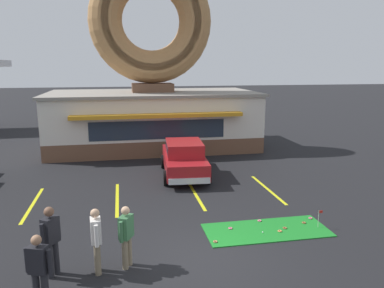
# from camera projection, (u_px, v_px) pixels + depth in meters

# --- Properties ---
(ground_plane) EXTENTS (160.00, 160.00, 0.00)m
(ground_plane) POSITION_uv_depth(u_px,v_px,m) (200.00, 260.00, 9.65)
(ground_plane) COLOR black
(donut_shop_building) EXTENTS (12.30, 6.75, 10.96)m
(donut_shop_building) POSITION_uv_depth(u_px,v_px,m) (152.00, 85.00, 22.28)
(donut_shop_building) COLOR brown
(donut_shop_building) RESTS_ON ground
(putting_mat) EXTENTS (3.75, 1.58, 0.03)m
(putting_mat) POSITION_uv_depth(u_px,v_px,m) (266.00, 230.00, 11.37)
(putting_mat) COLOR #197523
(putting_mat) RESTS_ON ground
(mini_donut_near_left) EXTENTS (0.13, 0.13, 0.04)m
(mini_donut_near_left) POSITION_uv_depth(u_px,v_px,m) (285.00, 228.00, 11.45)
(mini_donut_near_left) COLOR brown
(mini_donut_near_left) RESTS_ON putting_mat
(mini_donut_near_right) EXTENTS (0.13, 0.13, 0.04)m
(mini_donut_near_right) POSITION_uv_depth(u_px,v_px,m) (260.00, 221.00, 11.99)
(mini_donut_near_right) COLOR #D8667F
(mini_donut_near_right) RESTS_ON putting_mat
(mini_donut_mid_left) EXTENTS (0.13, 0.13, 0.04)m
(mini_donut_mid_left) POSITION_uv_depth(u_px,v_px,m) (310.00, 218.00, 12.18)
(mini_donut_mid_left) COLOR #D8667F
(mini_donut_mid_left) RESTS_ON putting_mat
(mini_donut_mid_centre) EXTENTS (0.13, 0.13, 0.04)m
(mini_donut_mid_centre) POSITION_uv_depth(u_px,v_px,m) (230.00, 228.00, 11.43)
(mini_donut_mid_centre) COLOR #D8667F
(mini_donut_mid_centre) RESTS_ON putting_mat
(mini_donut_mid_right) EXTENTS (0.13, 0.13, 0.04)m
(mini_donut_mid_right) POSITION_uv_depth(u_px,v_px,m) (215.00, 242.00, 10.56)
(mini_donut_mid_right) COLOR #A5724C
(mini_donut_mid_right) RESTS_ON putting_mat
(mini_donut_far_left) EXTENTS (0.13, 0.13, 0.04)m
(mini_donut_far_left) POSITION_uv_depth(u_px,v_px,m) (304.00, 223.00, 11.83)
(mini_donut_far_left) COLOR brown
(mini_donut_far_left) RESTS_ON putting_mat
(mini_donut_far_centre) EXTENTS (0.13, 0.13, 0.04)m
(mini_donut_far_centre) POSITION_uv_depth(u_px,v_px,m) (280.00, 231.00, 11.24)
(mini_donut_far_centre) COLOR #D17F47
(mini_donut_far_centre) RESTS_ON putting_mat
(golf_ball) EXTENTS (0.04, 0.04, 0.04)m
(golf_ball) POSITION_uv_depth(u_px,v_px,m) (263.00, 232.00, 11.15)
(golf_ball) COLOR white
(golf_ball) RESTS_ON putting_mat
(putting_flag_pin) EXTENTS (0.13, 0.01, 0.55)m
(putting_flag_pin) POSITION_uv_depth(u_px,v_px,m) (320.00, 215.00, 11.47)
(putting_flag_pin) COLOR silver
(putting_flag_pin) RESTS_ON putting_mat
(car_red) EXTENTS (2.22, 4.67, 1.60)m
(car_red) POSITION_uv_depth(u_px,v_px,m) (184.00, 157.00, 16.86)
(car_red) COLOR maroon
(car_red) RESTS_ON ground
(pedestrian_blue_sweater_man) EXTENTS (0.39, 0.53, 1.59)m
(pedestrian_blue_sweater_man) POSITION_uv_depth(u_px,v_px,m) (126.00, 234.00, 9.17)
(pedestrian_blue_sweater_man) COLOR #7F7056
(pedestrian_blue_sweater_man) RESTS_ON ground
(pedestrian_hooded_kid) EXTENTS (0.56, 0.36, 1.61)m
(pedestrian_hooded_kid) POSITION_uv_depth(u_px,v_px,m) (39.00, 268.00, 7.60)
(pedestrian_hooded_kid) COLOR #232328
(pedestrian_hooded_kid) RESTS_ON ground
(pedestrian_leather_jacket_man) EXTENTS (0.28, 0.59, 1.64)m
(pedestrian_leather_jacket_man) POSITION_uv_depth(u_px,v_px,m) (96.00, 238.00, 8.90)
(pedestrian_leather_jacket_man) COLOR #7F7056
(pedestrian_leather_jacket_man) RESTS_ON ground
(pedestrian_clipboard_woman) EXTENTS (0.41, 0.51, 1.74)m
(pedestrian_clipboard_woman) POSITION_uv_depth(u_px,v_px,m) (51.00, 238.00, 8.74)
(pedestrian_clipboard_woman) COLOR #232328
(pedestrian_clipboard_woman) RESTS_ON ground
(trash_bin) EXTENTS (0.57, 0.57, 0.97)m
(trash_bin) POSITION_uv_depth(u_px,v_px,m) (254.00, 144.00, 21.46)
(trash_bin) COLOR #232833
(trash_bin) RESTS_ON ground
(parking_stripe_left) EXTENTS (0.12, 3.60, 0.01)m
(parking_stripe_left) POSITION_uv_depth(u_px,v_px,m) (33.00, 204.00, 13.51)
(parking_stripe_left) COLOR yellow
(parking_stripe_left) RESTS_ON ground
(parking_stripe_mid_left) EXTENTS (0.12, 3.60, 0.01)m
(parking_stripe_mid_left) POSITION_uv_depth(u_px,v_px,m) (117.00, 199.00, 14.06)
(parking_stripe_mid_left) COLOR yellow
(parking_stripe_mid_left) RESTS_ON ground
(parking_stripe_centre) EXTENTS (0.12, 3.60, 0.01)m
(parking_stripe_centre) POSITION_uv_depth(u_px,v_px,m) (195.00, 194.00, 14.61)
(parking_stripe_centre) COLOR yellow
(parking_stripe_centre) RESTS_ON ground
(parking_stripe_mid_right) EXTENTS (0.12, 3.60, 0.01)m
(parking_stripe_mid_right) POSITION_uv_depth(u_px,v_px,m) (268.00, 189.00, 15.17)
(parking_stripe_mid_right) COLOR yellow
(parking_stripe_mid_right) RESTS_ON ground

